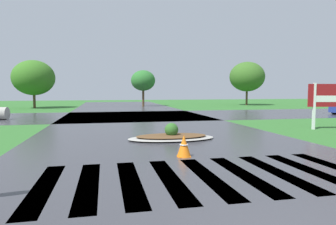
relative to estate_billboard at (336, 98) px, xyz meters
The scene contains 7 objects.
asphalt_roadway 9.50m from the estate_billboard, behind, with size 10.95×80.00×0.01m, color #35353A.
asphalt_cross_road 14.05m from the estate_billboard, 132.10° to the left, with size 90.00×9.85×0.01m, color #35353A.
crosswalk_stripes 11.61m from the estate_billboard, 144.45° to the right, with size 7.65×3.45×0.01m.
estate_billboard is the anchor object (origin of this frame).
median_island 9.24m from the estate_billboard, behind, with size 3.58×1.76×0.68m.
traffic_cone 10.49m from the estate_billboard, 153.94° to the right, with size 0.43×0.43×0.68m.
background_treeline 26.52m from the estate_billboard, 116.65° to the left, with size 46.45×6.04×5.88m.
Camera 1 is at (-2.33, -2.90, 2.01)m, focal length 31.79 mm.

